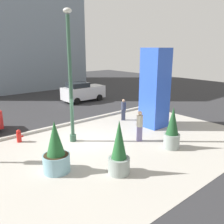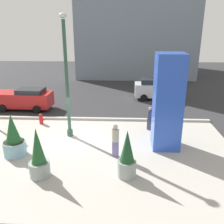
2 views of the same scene
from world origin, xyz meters
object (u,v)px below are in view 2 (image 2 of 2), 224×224
object	(u,v)px
art_pillar_blue	(168,103)
pedestrian_by_curb	(150,117)
potted_plant_near_left	(38,157)
potted_plant_curbside	(14,139)
car_curb_west	(157,89)
lamp_post	(67,81)
pedestrian_on_sidewalk	(115,139)
fire_hydrant	(41,119)
car_passing_lane	(24,99)
potted_plant_by_pillar	(127,157)

from	to	relation	value
art_pillar_blue	pedestrian_by_curb	distance (m)	2.96
art_pillar_blue	potted_plant_near_left	size ratio (longest dim) A/B	2.19
potted_plant_curbside	car_curb_west	bearing A→B (deg)	51.75
potted_plant_near_left	lamp_post	bearing A→B (deg)	84.31
potted_plant_near_left	pedestrian_on_sidewalk	size ratio (longest dim) A/B	1.33
potted_plant_near_left	fire_hydrant	xyz separation A→B (m)	(-1.96, 6.29, -0.62)
pedestrian_by_curb	car_passing_lane	bearing A→B (deg)	158.66
potted_plant_curbside	car_passing_lane	xyz separation A→B (m)	(-2.35, 7.52, -0.02)
potted_plant_by_pillar	fire_hydrant	xyz separation A→B (m)	(-5.89, 6.12, -0.62)
fire_hydrant	potted_plant_by_pillar	bearing A→B (deg)	-46.09
car_passing_lane	car_curb_west	distance (m)	11.69
lamp_post	potted_plant_by_pillar	size ratio (longest dim) A/B	3.14
potted_plant_curbside	car_passing_lane	bearing A→B (deg)	107.38
potted_plant_near_left	fire_hydrant	world-z (taller)	potted_plant_near_left
fire_hydrant	pedestrian_on_sidewalk	size ratio (longest dim) A/B	0.42
art_pillar_blue	fire_hydrant	bearing A→B (deg)	159.34
car_passing_lane	pedestrian_on_sidewalk	world-z (taller)	pedestrian_on_sidewalk
potted_plant_by_pillar	potted_plant_curbside	distance (m)	6.10
potted_plant_curbside	pedestrian_on_sidewalk	xyz separation A→B (m)	(5.29, 0.11, 0.08)
lamp_post	car_curb_west	world-z (taller)	lamp_post
potted_plant_curbside	potted_plant_near_left	size ratio (longest dim) A/B	0.96
fire_hydrant	pedestrian_on_sidewalk	distance (m)	6.88
lamp_post	pedestrian_by_curb	xyz separation A→B (m)	(5.02, 1.15, -2.61)
potted_plant_curbside	pedestrian_on_sidewalk	distance (m)	5.29
potted_plant_by_pillar	car_passing_lane	bearing A→B (deg)	131.72
potted_plant_by_pillar	pedestrian_by_curb	size ratio (longest dim) A/B	1.43
potted_plant_by_pillar	car_curb_west	distance (m)	13.13
car_passing_lane	car_curb_west	size ratio (longest dim) A/B	1.08
lamp_post	potted_plant_by_pillar	xyz separation A→B (m)	(3.48, -4.25, -2.49)
fire_hydrant	car_curb_west	xyz separation A→B (m)	(8.79, 6.69, 0.58)
potted_plant_curbside	car_curb_west	world-z (taller)	potted_plant_curbside
pedestrian_on_sidewalk	pedestrian_by_curb	xyz separation A→B (m)	(2.11, 3.60, -0.13)
potted_plant_by_pillar	potted_plant_near_left	size ratio (longest dim) A/B	0.95
lamp_post	car_passing_lane	xyz separation A→B (m)	(-4.73, 4.96, -2.59)
potted_plant_by_pillar	potted_plant_near_left	world-z (taller)	potted_plant_near_left
art_pillar_blue	pedestrian_by_curb	xyz separation A→B (m)	(-0.64, 2.33, -1.73)
lamp_post	art_pillar_blue	distance (m)	5.84
pedestrian_on_sidewalk	potted_plant_by_pillar	bearing A→B (deg)	-72.37
potted_plant_near_left	car_passing_lane	size ratio (longest dim) A/B	0.52
lamp_post	car_curb_west	size ratio (longest dim) A/B	1.68
potted_plant_near_left	potted_plant_curbside	bearing A→B (deg)	136.02
art_pillar_blue	car_passing_lane	size ratio (longest dim) A/B	1.13
fire_hydrant	potted_plant_curbside	bearing A→B (deg)	-89.65
lamp_post	car_curb_west	xyz separation A→B (m)	(6.39, 8.56, -2.54)
pedestrian_on_sidewalk	car_curb_west	bearing A→B (deg)	72.48
art_pillar_blue	pedestrian_on_sidewalk	bearing A→B (deg)	-155.02
potted_plant_near_left	pedestrian_on_sidewalk	world-z (taller)	potted_plant_near_left
potted_plant_by_pillar	potted_plant_curbside	xyz separation A→B (m)	(-5.86, 1.69, -0.07)
potted_plant_curbside	pedestrian_on_sidewalk	size ratio (longest dim) A/B	1.28
art_pillar_blue	potted_plant_by_pillar	distance (m)	4.10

